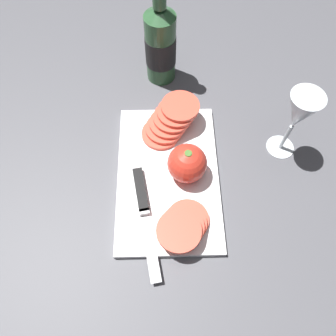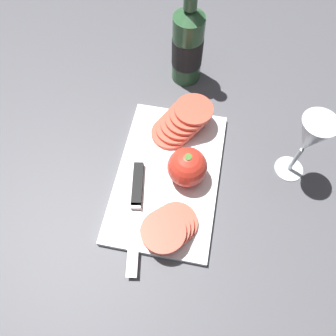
{
  "view_description": "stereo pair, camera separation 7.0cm",
  "coord_description": "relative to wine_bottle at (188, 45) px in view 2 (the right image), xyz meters",
  "views": [
    {
      "loc": [
        -0.26,
        -0.01,
        0.67
      ],
      "look_at": [
        0.07,
        -0.02,
        0.04
      ],
      "focal_mm": 35.0,
      "sensor_mm": 36.0,
      "label": 1
    },
    {
      "loc": [
        -0.25,
        -0.08,
        0.67
      ],
      "look_at": [
        0.07,
        -0.02,
        0.04
      ],
      "focal_mm": 35.0,
      "sensor_mm": 36.0,
      "label": 2
    }
  ],
  "objects": [
    {
      "name": "ground_plane",
      "position": [
        -0.38,
        0.01,
        -0.11
      ],
      "size": [
        3.0,
        3.0,
        0.0
      ],
      "primitive_type": "plane",
      "color": "#4C4C51"
    },
    {
      "name": "cutting_board",
      "position": [
        -0.31,
        -0.01,
        -0.1
      ],
      "size": [
        0.36,
        0.22,
        0.01
      ],
      "color": "white",
      "rests_on": "ground_plane"
    },
    {
      "name": "wine_bottle",
      "position": [
        0.0,
        0.0,
        0.0
      ],
      "size": [
        0.08,
        0.08,
        0.3
      ],
      "color": "#2D5633",
      "rests_on": "ground_plane"
    },
    {
      "name": "wine_glass",
      "position": [
        -0.24,
        -0.28,
        0.02
      ],
      "size": [
        0.07,
        0.07,
        0.18
      ],
      "color": "silver",
      "rests_on": "ground_plane"
    },
    {
      "name": "whole_tomato",
      "position": [
        -0.31,
        -0.05,
        -0.05
      ],
      "size": [
        0.09,
        0.09,
        0.09
      ],
      "color": "red",
      "rests_on": "cutting_board"
    },
    {
      "name": "knife",
      "position": [
        -0.37,
        0.04,
        -0.09
      ],
      "size": [
        0.25,
        0.06,
        0.01
      ],
      "rotation": [
        0.0,
        0.0,
        3.31
      ],
      "color": "silver",
      "rests_on": "cutting_board"
    },
    {
      "name": "tomato_slice_stack_near",
      "position": [
        -0.43,
        -0.04,
        -0.07
      ],
      "size": [
        0.12,
        0.11,
        0.04
      ],
      "color": "#DB4C38",
      "rests_on": "cutting_board"
    },
    {
      "name": "tomato_slice_stack_far",
      "position": [
        -0.18,
        -0.02,
        -0.06
      ],
      "size": [
        0.13,
        0.14,
        0.06
      ],
      "color": "#DB4C38",
      "rests_on": "cutting_board"
    }
  ]
}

